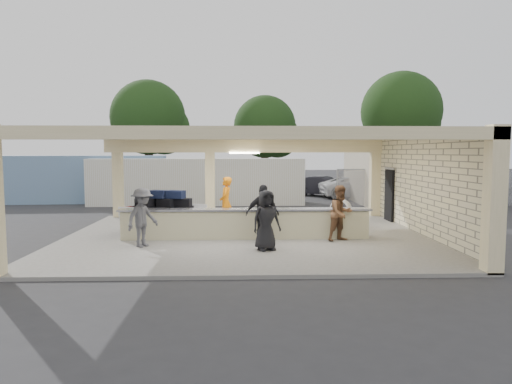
{
  "coord_description": "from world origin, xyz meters",
  "views": [
    {
      "loc": [
        -0.14,
        -15.23,
        2.91
      ],
      "look_at": [
        0.39,
        1.0,
        1.49
      ],
      "focal_mm": 32.0,
      "sensor_mm": 36.0,
      "label": 1
    }
  ],
  "objects_px": {
    "passenger_a": "(341,213)",
    "car_dark": "(324,186)",
    "drum_fan": "(341,210)",
    "passenger_c": "(142,217)",
    "car_white_b": "(454,186)",
    "passenger_d": "(266,220)",
    "container_white": "(198,181)",
    "baggage_counter": "(246,224)",
    "passenger_b": "(262,214)",
    "car_white_a": "(360,187)",
    "luggage_cart": "(162,210)",
    "container_blue": "(74,179)",
    "baggage_handler": "(226,203)"
  },
  "relations": [
    {
      "from": "container_white",
      "to": "drum_fan",
      "type": "bearing_deg",
      "value": -51.49
    },
    {
      "from": "baggage_counter",
      "to": "passenger_d",
      "type": "height_order",
      "value": "passenger_d"
    },
    {
      "from": "baggage_counter",
      "to": "car_white_a",
      "type": "bearing_deg",
      "value": 61.82
    },
    {
      "from": "car_white_b",
      "to": "passenger_d",
      "type": "bearing_deg",
      "value": 150.35
    },
    {
      "from": "drum_fan",
      "to": "baggage_counter",
      "type": "bearing_deg",
      "value": -100.01
    },
    {
      "from": "drum_fan",
      "to": "passenger_a",
      "type": "height_order",
      "value": "passenger_a"
    },
    {
      "from": "car_white_a",
      "to": "car_white_b",
      "type": "height_order",
      "value": "car_white_b"
    },
    {
      "from": "drum_fan",
      "to": "car_white_b",
      "type": "distance_m",
      "value": 14.41
    },
    {
      "from": "container_white",
      "to": "baggage_counter",
      "type": "bearing_deg",
      "value": -77.82
    },
    {
      "from": "container_blue",
      "to": "passenger_b",
      "type": "bearing_deg",
      "value": -55.43
    },
    {
      "from": "passenger_a",
      "to": "passenger_c",
      "type": "height_order",
      "value": "passenger_a"
    },
    {
      "from": "baggage_handler",
      "to": "passenger_b",
      "type": "height_order",
      "value": "baggage_handler"
    },
    {
      "from": "passenger_b",
      "to": "passenger_a",
      "type": "bearing_deg",
      "value": -7.31
    },
    {
      "from": "drum_fan",
      "to": "car_white_a",
      "type": "height_order",
      "value": "car_white_a"
    },
    {
      "from": "passenger_a",
      "to": "passenger_b",
      "type": "height_order",
      "value": "passenger_b"
    },
    {
      "from": "passenger_a",
      "to": "car_white_b",
      "type": "bearing_deg",
      "value": 26.38
    },
    {
      "from": "passenger_d",
      "to": "car_dark",
      "type": "relative_size",
      "value": 0.44
    },
    {
      "from": "luggage_cart",
      "to": "passenger_a",
      "type": "distance_m",
      "value": 6.1
    },
    {
      "from": "baggage_handler",
      "to": "car_white_a",
      "type": "relative_size",
      "value": 0.39
    },
    {
      "from": "baggage_handler",
      "to": "car_dark",
      "type": "bearing_deg",
      "value": 159.5
    },
    {
      "from": "baggage_handler",
      "to": "passenger_c",
      "type": "xyz_separation_m",
      "value": [
        -2.37,
        -3.24,
        -0.08
      ]
    },
    {
      "from": "car_dark",
      "to": "container_white",
      "type": "xyz_separation_m",
      "value": [
        -7.93,
        -4.21,
        0.62
      ]
    },
    {
      "from": "baggage_counter",
      "to": "drum_fan",
      "type": "bearing_deg",
      "value": 39.75
    },
    {
      "from": "passenger_d",
      "to": "car_dark",
      "type": "height_order",
      "value": "passenger_d"
    },
    {
      "from": "baggage_counter",
      "to": "drum_fan",
      "type": "relative_size",
      "value": 8.73
    },
    {
      "from": "passenger_c",
      "to": "baggage_counter",
      "type": "bearing_deg",
      "value": -34.56
    },
    {
      "from": "baggage_counter",
      "to": "passenger_b",
      "type": "xyz_separation_m",
      "value": [
        0.52,
        -0.77,
        0.42
      ]
    },
    {
      "from": "car_white_b",
      "to": "drum_fan",
      "type": "bearing_deg",
      "value": 147.78
    },
    {
      "from": "car_white_b",
      "to": "car_dark",
      "type": "xyz_separation_m",
      "value": [
        -8.12,
        1.24,
        -0.09
      ]
    },
    {
      "from": "passenger_a",
      "to": "car_dark",
      "type": "distance_m",
      "value": 15.81
    },
    {
      "from": "drum_fan",
      "to": "car_white_b",
      "type": "bearing_deg",
      "value": 88.23
    },
    {
      "from": "car_white_a",
      "to": "container_white",
      "type": "bearing_deg",
      "value": 101.59
    },
    {
      "from": "passenger_c",
      "to": "car_white_a",
      "type": "bearing_deg",
      "value": -0.91
    },
    {
      "from": "baggage_counter",
      "to": "passenger_d",
      "type": "xyz_separation_m",
      "value": [
        0.58,
        -1.79,
        0.38
      ]
    },
    {
      "from": "passenger_d",
      "to": "passenger_b",
      "type": "bearing_deg",
      "value": 70.87
    },
    {
      "from": "passenger_b",
      "to": "container_white",
      "type": "relative_size",
      "value": 0.15
    },
    {
      "from": "luggage_cart",
      "to": "car_white_b",
      "type": "relative_size",
      "value": 0.62
    },
    {
      "from": "luggage_cart",
      "to": "drum_fan",
      "type": "distance_m",
      "value": 7.06
    },
    {
      "from": "luggage_cart",
      "to": "car_dark",
      "type": "bearing_deg",
      "value": 78.94
    },
    {
      "from": "car_white_a",
      "to": "baggage_handler",
      "type": "bearing_deg",
      "value": 141.05
    },
    {
      "from": "passenger_d",
      "to": "container_blue",
      "type": "xyz_separation_m",
      "value": [
        -10.48,
        14.02,
        0.39
      ]
    },
    {
      "from": "passenger_d",
      "to": "passenger_a",
      "type": "bearing_deg",
      "value": 5.27
    },
    {
      "from": "passenger_b",
      "to": "passenger_d",
      "type": "relative_size",
      "value": 1.05
    },
    {
      "from": "passenger_a",
      "to": "passenger_c",
      "type": "bearing_deg",
      "value": 158.97
    },
    {
      "from": "passenger_a",
      "to": "passenger_d",
      "type": "bearing_deg",
      "value": -179.88
    },
    {
      "from": "passenger_a",
      "to": "car_white_a",
      "type": "distance_m",
      "value": 14.94
    },
    {
      "from": "baggage_counter",
      "to": "passenger_d",
      "type": "relative_size",
      "value": 4.72
    },
    {
      "from": "baggage_counter",
      "to": "passenger_c",
      "type": "distance_m",
      "value": 3.33
    },
    {
      "from": "baggage_handler",
      "to": "container_blue",
      "type": "distance_m",
      "value": 13.74
    },
    {
      "from": "car_white_a",
      "to": "car_dark",
      "type": "height_order",
      "value": "car_white_a"
    }
  ]
}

